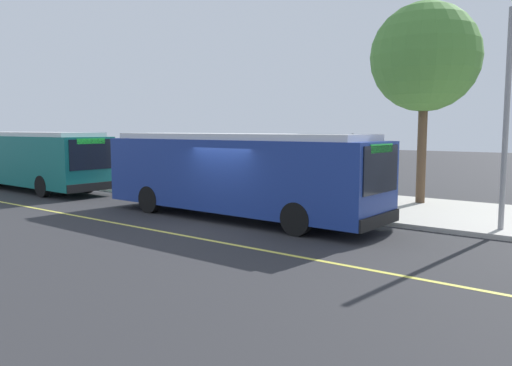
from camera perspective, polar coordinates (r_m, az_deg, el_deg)
ground_plane at (r=16.67m, az=-3.29°, el=-4.62°), size 120.00×120.00×0.00m
sidewalk_curb at (r=21.48m, az=7.30°, el=-2.03°), size 44.00×6.40×0.15m
lane_stripe_center at (r=15.12m, az=-8.81°, el=-5.78°), size 36.00×0.14×0.01m
transit_bus_main at (r=17.50m, az=-2.27°, el=1.24°), size 10.86×2.71×2.95m
transit_bus_second at (r=28.57m, az=-24.39°, el=2.60°), size 11.69×2.84×2.95m
bus_shelter at (r=21.34m, az=6.84°, el=2.90°), size 2.90×1.60×2.48m
waiting_bench at (r=21.39m, az=6.55°, el=-0.55°), size 1.60×0.48×0.95m
route_sign_post at (r=18.23m, az=10.81°, el=2.41°), size 0.44×0.08×2.80m
pedestrian_commuter at (r=19.13m, az=4.77°, el=0.14°), size 0.24×0.40×1.69m
street_tree_near_shelter at (r=21.35m, az=18.59°, el=13.29°), size 4.24×4.24×7.88m
utility_pole at (r=16.37m, az=26.48°, el=6.35°), size 0.16×0.16×6.40m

